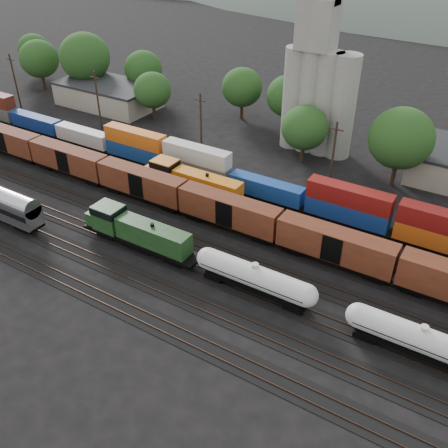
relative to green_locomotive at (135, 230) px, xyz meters
The scene contains 12 objects.
ground 7.25m from the green_locomotive, 47.90° to the left, with size 600.00×600.00×0.00m, color black.
tracks 7.24m from the green_locomotive, 47.90° to the left, with size 180.00×33.20×0.20m.
green_locomotive is the anchor object (origin of this frame).
tank_car_a 17.94m from the green_locomotive, ahead, with size 15.63×2.80×4.10m.
tank_car_b 36.73m from the green_locomotive, ahead, with size 15.55×2.78×4.08m.
orange_locomotive 15.09m from the green_locomotive, 96.11° to the left, with size 18.88×3.15×4.72m.
boxcar_string 10.04m from the green_locomotive, 85.57° to the left, with size 153.60×2.90×4.20m.
container_wall 23.19m from the green_locomotive, 59.58° to the left, with size 167.39×2.60×5.80m.
grain_silo 42.61m from the green_locomotive, 79.23° to the left, with size 13.40×5.00×29.00m.
industrial_sheds 41.77m from the green_locomotive, 74.52° to the left, with size 119.38×17.26×5.10m.
tree_band 42.10m from the green_locomotive, 89.36° to the left, with size 165.67×22.33×14.42m.
utility_poles 27.60m from the green_locomotive, 80.50° to the left, with size 122.20×0.36×12.00m.
Camera 1 is at (33.87, -45.04, 39.22)m, focal length 40.00 mm.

